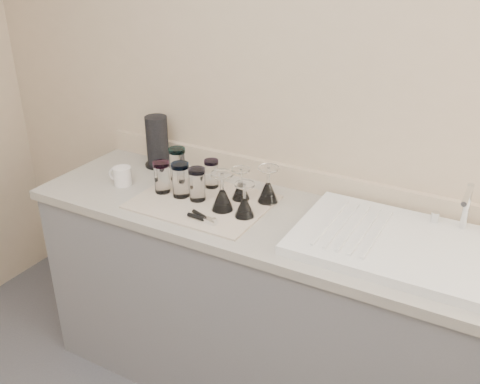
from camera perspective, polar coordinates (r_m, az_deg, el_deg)
The scene contains 15 objects.
counter_unit at distance 2.39m, azimuth 3.04°, elevation -12.04°, with size 2.06×0.62×0.90m.
sink_unit at distance 2.00m, azimuth 17.82°, elevation -5.56°, with size 0.82×0.50×0.22m.
dish_towel at distance 2.25m, azimuth -4.01°, elevation -1.03°, with size 0.55×0.42×0.01m, color silver.
tumbler_teal at distance 2.43m, azimuth -6.68°, elevation 3.03°, with size 0.07×0.07×0.15m.
tumbler_purple at distance 2.34m, azimuth -3.06°, elevation 2.00°, with size 0.06×0.06×0.13m.
tumbler_magenta at distance 2.31m, azimuth -8.34°, elevation 1.61°, with size 0.07×0.07×0.14m.
tumbler_blue at distance 2.27m, azimuth -6.36°, elevation 1.33°, with size 0.08×0.08×0.15m.
tumbler_lavender at distance 2.23m, azimuth -4.59°, elevation 0.85°, with size 0.07×0.07×0.14m.
goblet_back_left at distance 2.24m, azimuth 0.08°, elevation 0.36°, with size 0.08×0.08×0.14m.
goblet_back_right at distance 2.22m, azimuth 3.00°, elevation 0.22°, with size 0.09×0.09×0.15m.
goblet_front_left at distance 2.15m, azimuth -1.90°, elevation -0.56°, with size 0.09×0.09×0.16m.
goblet_front_right at distance 2.10m, azimuth 0.48°, elevation -1.42°, with size 0.08×0.08×0.14m.
can_opener at distance 2.10m, azimuth -3.96°, elevation -2.78°, with size 0.14×0.06×0.02m.
white_mug at distance 2.45m, azimuth -12.49°, elevation 1.69°, with size 0.12×0.09×0.08m.
paper_towel_roll at distance 2.59m, azimuth -8.81°, elevation 5.29°, with size 0.13×0.13×0.25m.
Camera 1 is at (0.81, -0.51, 1.92)m, focal length 40.00 mm.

